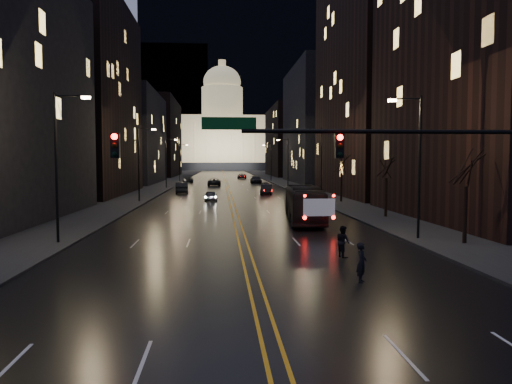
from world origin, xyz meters
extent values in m
plane|color=black|center=(0.00, 0.00, 0.00)|extent=(900.00, 900.00, 0.00)
cube|color=black|center=(0.00, 130.00, 0.01)|extent=(20.00, 320.00, 0.02)
cube|color=black|center=(-14.00, 130.00, 0.08)|extent=(8.00, 320.00, 0.16)
cube|color=black|center=(14.00, 130.00, 0.08)|extent=(8.00, 320.00, 0.16)
cube|color=orange|center=(0.00, 130.00, 0.03)|extent=(0.62, 320.00, 0.01)
cube|color=black|center=(-21.00, 54.00, 14.00)|extent=(12.00, 30.00, 28.00)
cube|color=black|center=(-21.00, 92.00, 10.00)|extent=(12.00, 34.00, 20.00)
cube|color=black|center=(-21.00, 140.00, 12.00)|extent=(12.00, 40.00, 24.00)
cube|color=black|center=(21.00, 20.00, 12.00)|extent=(12.00, 26.00, 24.00)
cube|color=black|center=(21.00, 50.00, 19.00)|extent=(12.00, 30.00, 38.00)
cube|color=black|center=(21.00, 92.00, 13.00)|extent=(12.00, 34.00, 26.00)
cube|color=black|center=(21.00, 140.00, 11.00)|extent=(12.00, 40.00, 22.00)
cube|color=black|center=(40.00, 380.00, 65.00)|extent=(520.00, 60.00, 130.00)
cube|color=black|center=(0.00, 250.00, 2.00)|extent=(90.00, 50.00, 4.00)
cube|color=#DBBD7F|center=(0.00, 250.00, 16.00)|extent=(80.00, 36.00, 24.00)
cylinder|color=beige|center=(0.00, 250.00, 36.00)|extent=(22.00, 22.00, 16.00)
ellipsoid|color=beige|center=(0.00, 250.00, 47.00)|extent=(20.00, 20.00, 17.00)
cylinder|color=#DBBD7F|center=(0.00, 250.00, 55.50)|extent=(4.00, 4.00, 6.00)
cylinder|color=black|center=(5.50, 0.00, 6.20)|extent=(12.00, 0.18, 0.18)
cube|color=black|center=(-5.50, 0.00, 5.60)|extent=(0.35, 0.30, 1.00)
cube|color=black|center=(3.50, 0.00, 5.60)|extent=(0.35, 0.30, 1.00)
sphere|color=#FF0705|center=(-5.50, -0.18, 5.95)|extent=(0.24, 0.24, 0.24)
sphere|color=#FF0705|center=(3.50, -0.18, 5.95)|extent=(0.24, 0.24, 0.24)
cube|color=#053F14|center=(-1.00, 0.00, 6.50)|extent=(2.20, 0.06, 0.50)
cylinder|color=black|center=(11.00, 10.00, 4.50)|extent=(0.16, 0.16, 9.00)
cylinder|color=black|center=(10.10, 10.00, 8.80)|extent=(1.80, 0.10, 0.10)
cube|color=#EDBF8E|center=(9.20, 10.00, 8.70)|extent=(0.50, 0.25, 0.15)
cylinder|color=black|center=(-11.00, 10.00, 4.50)|extent=(0.16, 0.16, 9.00)
cylinder|color=black|center=(-10.10, 10.00, 8.80)|extent=(1.80, 0.10, 0.10)
cube|color=#EDBF8E|center=(-9.20, 10.00, 8.70)|extent=(0.50, 0.25, 0.15)
cylinder|color=black|center=(11.00, 40.00, 4.50)|extent=(0.16, 0.16, 9.00)
cylinder|color=black|center=(10.10, 40.00, 8.80)|extent=(1.80, 0.10, 0.10)
cube|color=#EDBF8E|center=(9.20, 40.00, 8.70)|extent=(0.50, 0.25, 0.15)
cylinder|color=black|center=(-11.00, 40.00, 4.50)|extent=(0.16, 0.16, 9.00)
cylinder|color=black|center=(-10.10, 40.00, 8.80)|extent=(1.80, 0.10, 0.10)
cube|color=#EDBF8E|center=(-9.20, 40.00, 8.70)|extent=(0.50, 0.25, 0.15)
cylinder|color=black|center=(11.00, 70.00, 4.50)|extent=(0.16, 0.16, 9.00)
cylinder|color=black|center=(10.10, 70.00, 8.80)|extent=(1.80, 0.10, 0.10)
cube|color=#EDBF8E|center=(9.20, 70.00, 8.70)|extent=(0.50, 0.25, 0.15)
cylinder|color=black|center=(-11.00, 70.00, 4.50)|extent=(0.16, 0.16, 9.00)
cylinder|color=black|center=(-10.10, 70.00, 8.80)|extent=(1.80, 0.10, 0.10)
cube|color=#EDBF8E|center=(-9.20, 70.00, 8.70)|extent=(0.50, 0.25, 0.15)
cylinder|color=black|center=(11.00, 100.00, 4.50)|extent=(0.16, 0.16, 9.00)
cylinder|color=black|center=(10.10, 100.00, 8.80)|extent=(1.80, 0.10, 0.10)
cube|color=#EDBF8E|center=(9.20, 100.00, 8.70)|extent=(0.50, 0.25, 0.15)
cylinder|color=black|center=(-11.00, 100.00, 4.50)|extent=(0.16, 0.16, 9.00)
cylinder|color=black|center=(-10.10, 100.00, 8.80)|extent=(1.80, 0.10, 0.10)
cube|color=#EDBF8E|center=(-9.20, 100.00, 8.70)|extent=(0.50, 0.25, 0.15)
cylinder|color=black|center=(13.00, 8.00, 1.75)|extent=(0.24, 0.24, 3.50)
cylinder|color=black|center=(13.00, 22.00, 1.75)|extent=(0.24, 0.24, 3.50)
cylinder|color=black|center=(13.00, 38.00, 1.75)|extent=(0.24, 0.24, 3.50)
imported|color=black|center=(5.41, 19.45, 1.48)|extent=(3.36, 10.80, 2.96)
imported|color=black|center=(-2.50, 41.02, 0.67)|extent=(1.69, 3.98, 1.34)
imported|color=black|center=(-7.13, 55.74, 0.86)|extent=(2.17, 5.34, 1.72)
imported|color=black|center=(-2.50, 78.68, 0.76)|extent=(2.61, 5.51, 1.52)
imported|color=black|center=(-8.50, 91.84, 0.76)|extent=(2.25, 5.27, 1.51)
imported|color=black|center=(5.42, 52.24, 0.75)|extent=(2.21, 4.75, 1.51)
imported|color=black|center=(6.67, 66.24, 0.67)|extent=(1.79, 3.99, 1.33)
imported|color=black|center=(6.42, 87.74, 0.82)|extent=(2.31, 5.64, 1.63)
imported|color=black|center=(4.65, 116.41, 0.72)|extent=(2.75, 5.34, 1.44)
imported|color=black|center=(4.41, -0.35, 0.83)|extent=(0.61, 0.72, 1.66)
imported|color=black|center=(4.97, 5.00, 0.83)|extent=(0.66, 0.90, 1.65)
camera|label=1|loc=(-1.37, -20.17, 5.01)|focal=35.00mm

